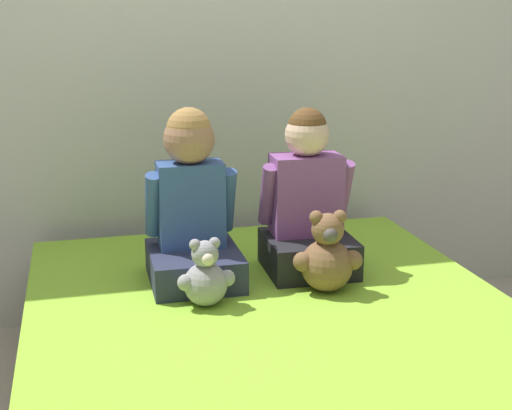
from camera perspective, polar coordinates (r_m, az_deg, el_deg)
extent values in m
cube|color=beige|center=(3.15, -3.60, 13.52)|extent=(8.00, 0.06, 2.50)
cube|color=#997F60|center=(2.38, 2.23, -16.03)|extent=(1.60, 2.04, 0.21)
cube|color=silver|center=(2.29, 2.28, -11.94)|extent=(1.57, 2.00, 0.17)
cube|color=#8CC633|center=(2.25, 2.30, -9.63)|extent=(1.58, 2.02, 0.03)
cube|color=#282D47|center=(2.55, -4.95, -4.86)|extent=(0.32, 0.36, 0.12)
cube|color=#33518E|center=(2.53, -5.24, 0.03)|extent=(0.23, 0.14, 0.31)
sphere|color=#9E7051|center=(2.48, -5.37, 5.27)|extent=(0.18, 0.18, 0.18)
sphere|color=#A37A42|center=(2.48, -5.39, 5.99)|extent=(0.16, 0.16, 0.16)
cylinder|color=#33518E|center=(2.52, -8.22, 0.01)|extent=(0.06, 0.14, 0.25)
cylinder|color=#33518E|center=(2.55, -2.32, 0.38)|extent=(0.06, 0.14, 0.25)
cube|color=black|center=(2.64, 4.22, -3.91)|extent=(0.32, 0.32, 0.13)
cube|color=#7F4789|center=(2.62, 4.01, 0.85)|extent=(0.26, 0.15, 0.30)
sphere|color=beige|center=(2.58, 4.10, 5.62)|extent=(0.16, 0.16, 0.16)
sphere|color=brown|center=(2.57, 4.12, 6.24)|extent=(0.14, 0.14, 0.14)
cylinder|color=#7F4789|center=(2.58, 0.97, 0.84)|extent=(0.06, 0.14, 0.24)
cylinder|color=#7F4789|center=(2.66, 6.97, 1.16)|extent=(0.06, 0.14, 0.24)
sphere|color=#939399|center=(2.34, -4.06, -6.32)|extent=(0.14, 0.14, 0.14)
sphere|color=#939399|center=(2.30, -4.10, -3.94)|extent=(0.09, 0.09, 0.09)
sphere|color=beige|center=(2.27, -3.89, -4.34)|extent=(0.04, 0.04, 0.04)
sphere|color=#939399|center=(2.28, -4.91, -3.18)|extent=(0.04, 0.04, 0.04)
sphere|color=#939399|center=(2.30, -3.34, -3.04)|extent=(0.04, 0.04, 0.04)
sphere|color=#939399|center=(2.31, -5.65, -6.20)|extent=(0.05, 0.05, 0.05)
sphere|color=#939399|center=(2.33, -2.34, -5.87)|extent=(0.05, 0.05, 0.05)
sphere|color=brown|center=(2.46, 5.68, -4.83)|extent=(0.18, 0.18, 0.18)
sphere|color=brown|center=(2.42, 5.76, -1.95)|extent=(0.11, 0.11, 0.11)
sphere|color=#4C4742|center=(2.37, 5.97, -2.42)|extent=(0.05, 0.05, 0.05)
sphere|color=brown|center=(2.40, 4.84, -0.99)|extent=(0.05, 0.05, 0.05)
sphere|color=brown|center=(2.41, 6.72, -0.94)|extent=(0.05, 0.05, 0.05)
sphere|color=brown|center=(2.42, 3.78, -4.55)|extent=(0.07, 0.07, 0.07)
sphere|color=brown|center=(2.45, 7.74, -4.40)|extent=(0.07, 0.07, 0.07)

